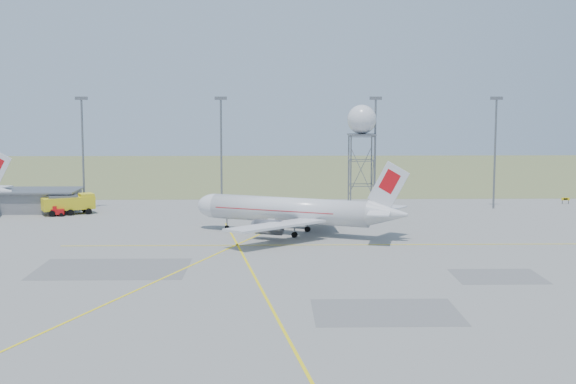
{
  "coord_description": "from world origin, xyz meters",
  "views": [
    {
      "loc": [
        -0.94,
        -79.38,
        20.43
      ],
      "look_at": [
        1.58,
        40.0,
        6.24
      ],
      "focal_mm": 50.0,
      "sensor_mm": 36.0,
      "label": 1
    }
  ],
  "objects_px": {
    "fire_truck": "(70,205)",
    "airliner_main": "(293,211)",
    "baggage_tug": "(57,212)",
    "radar_tower": "(361,151)"
  },
  "relations": [
    {
      "from": "airliner_main",
      "to": "fire_truck",
      "type": "distance_m",
      "value": 43.95
    },
    {
      "from": "baggage_tug",
      "to": "fire_truck",
      "type": "bearing_deg",
      "value": 44.67
    },
    {
      "from": "airliner_main",
      "to": "fire_truck",
      "type": "height_order",
      "value": "airliner_main"
    },
    {
      "from": "radar_tower",
      "to": "baggage_tug",
      "type": "xyz_separation_m",
      "value": [
        -53.26,
        -6.9,
        -10.0
      ]
    },
    {
      "from": "airliner_main",
      "to": "radar_tower",
      "type": "relative_size",
      "value": 1.69
    },
    {
      "from": "fire_truck",
      "to": "baggage_tug",
      "type": "distance_m",
      "value": 2.84
    },
    {
      "from": "fire_truck",
      "to": "airliner_main",
      "type": "bearing_deg",
      "value": -54.88
    },
    {
      "from": "airliner_main",
      "to": "radar_tower",
      "type": "bearing_deg",
      "value": -93.25
    },
    {
      "from": "radar_tower",
      "to": "fire_truck",
      "type": "distance_m",
      "value": 52.57
    },
    {
      "from": "radar_tower",
      "to": "baggage_tug",
      "type": "relative_size",
      "value": 7.7
    }
  ]
}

